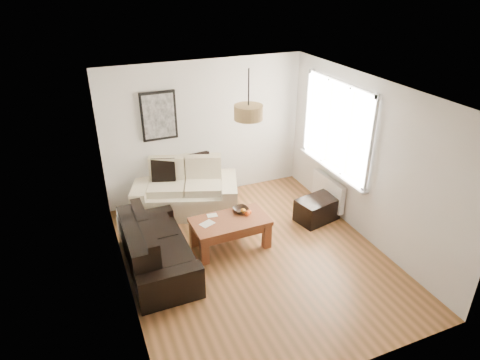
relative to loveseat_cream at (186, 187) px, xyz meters
name	(u,v)px	position (x,y,z in m)	size (l,w,h in m)	color
floor	(255,256)	(0.57, -1.78, -0.46)	(4.50, 4.50, 0.00)	brown
ceiling	(258,91)	(0.57, -1.78, 2.14)	(3.80, 4.50, 0.00)	white
wall_back	(206,131)	(0.57, 0.47, 0.84)	(3.80, 0.04, 2.60)	silver
wall_front	(353,280)	(0.57, -4.03, 0.84)	(3.80, 0.04, 2.60)	silver
wall_left	(119,209)	(-1.33, -1.78, 0.84)	(0.04, 4.50, 2.60)	silver
wall_right	(367,161)	(2.47, -1.78, 0.84)	(0.04, 4.50, 2.60)	silver
window_bay	(337,127)	(2.43, -0.98, 1.14)	(0.14, 1.90, 1.60)	white
radiator	(328,191)	(2.39, -0.98, -0.08)	(0.10, 0.90, 0.52)	white
poster	(159,116)	(-0.28, 0.44, 1.24)	(0.62, 0.04, 0.87)	black
pendant_shade	(248,112)	(0.57, -1.48, 1.77)	(0.40, 0.40, 0.20)	tan
loveseat_cream	(186,187)	(0.00, 0.00, 0.00)	(1.84, 1.00, 0.91)	beige
sofa_leather	(157,246)	(-0.86, -1.47, -0.07)	(1.79, 0.87, 0.78)	black
coffee_table	(230,233)	(0.33, -1.37, -0.21)	(1.20, 0.65, 0.49)	brown
ottoman	(317,209)	(2.02, -1.22, -0.25)	(0.72, 0.46, 0.41)	black
cushion_left	(164,170)	(-0.32, 0.22, 0.32)	(0.42, 0.13, 0.42)	black
cushion_right	(199,164)	(0.34, 0.22, 0.31)	(0.41, 0.13, 0.41)	black
fruit_bowl	(241,209)	(0.58, -1.19, 0.06)	(0.24, 0.24, 0.06)	black
orange_a	(248,213)	(0.63, -1.35, 0.07)	(0.08, 0.08, 0.08)	#EA5113
orange_b	(249,212)	(0.67, -1.33, 0.07)	(0.07, 0.07, 0.07)	#FF5715
orange_c	(243,211)	(0.59, -1.26, 0.07)	(0.08, 0.08, 0.08)	orange
papers	(207,224)	(-0.04, -1.34, 0.04)	(0.21, 0.15, 0.01)	beige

